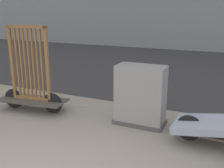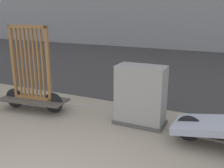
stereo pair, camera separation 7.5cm
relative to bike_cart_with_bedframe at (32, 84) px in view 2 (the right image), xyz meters
name	(u,v)px [view 2 (the right image)]	position (x,y,z in m)	size (l,w,h in m)	color
road_strip	(177,67)	(2.14, 6.59, -0.66)	(56.00, 10.37, 0.01)	#38383A
bike_cart_with_bedframe	(32,84)	(0.00, 0.00, 0.00)	(2.42, 0.86, 2.07)	#4C4742
bike_cart_with_mattress	(221,128)	(4.28, 0.00, -0.28)	(2.41, 0.87, 0.62)	#4C4742
utility_cabinet	(141,97)	(2.64, 0.35, -0.06)	(1.09, 0.58, 1.29)	#4C4C4C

